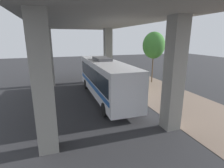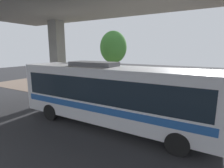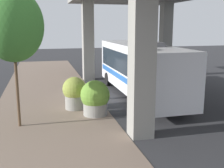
{
  "view_description": "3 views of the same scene",
  "coord_description": "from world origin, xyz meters",
  "px_view_note": "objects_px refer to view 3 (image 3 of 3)",
  "views": [
    {
      "loc": [
        6.93,
        14.62,
        5.33
      ],
      "look_at": [
        1.85,
        -0.77,
        1.09
      ],
      "focal_mm": 28.0,
      "sensor_mm": 36.0,
      "label": 1
    },
    {
      "loc": [
        10.84,
        4.61,
        4.26
      ],
      "look_at": [
        0.87,
        -1.11,
        2.02
      ],
      "focal_mm": 28.0,
      "sensor_mm": 36.0,
      "label": 2
    },
    {
      "loc": [
        -3.37,
        -16.89,
        4.54
      ],
      "look_at": [
        0.32,
        -2.38,
        1.4
      ],
      "focal_mm": 45.0,
      "sensor_mm": 36.0,
      "label": 3
    }
  ],
  "objects_px": {
    "bus": "(139,67)",
    "planter_middle": "(75,93)",
    "street_tree_near": "(13,26)",
    "planter_front": "(95,98)",
    "fire_hydrant": "(92,91)"
  },
  "relations": [
    {
      "from": "bus",
      "to": "planter_front",
      "type": "xyz_separation_m",
      "value": [
        -3.47,
        -3.08,
        -1.06
      ]
    },
    {
      "from": "street_tree_near",
      "to": "planter_front",
      "type": "bearing_deg",
      "value": 11.58
    },
    {
      "from": "bus",
      "to": "planter_middle",
      "type": "relative_size",
      "value": 6.13
    },
    {
      "from": "fire_hydrant",
      "to": "street_tree_near",
      "type": "xyz_separation_m",
      "value": [
        -4.05,
        -3.8,
        3.99
      ]
    },
    {
      "from": "street_tree_near",
      "to": "bus",
      "type": "bearing_deg",
      "value": 28.2
    },
    {
      "from": "fire_hydrant",
      "to": "planter_middle",
      "type": "xyz_separation_m",
      "value": [
        -1.26,
        -1.69,
        0.39
      ]
    },
    {
      "from": "planter_middle",
      "to": "street_tree_near",
      "type": "height_order",
      "value": "street_tree_near"
    },
    {
      "from": "bus",
      "to": "street_tree_near",
      "type": "relative_size",
      "value": 1.8
    },
    {
      "from": "planter_front",
      "to": "planter_middle",
      "type": "bearing_deg",
      "value": 123.14
    },
    {
      "from": "planter_middle",
      "to": "street_tree_near",
      "type": "bearing_deg",
      "value": -142.92
    },
    {
      "from": "bus",
      "to": "planter_middle",
      "type": "distance_m",
      "value": 4.8
    },
    {
      "from": "planter_front",
      "to": "planter_middle",
      "type": "height_order",
      "value": "planter_front"
    },
    {
      "from": "planter_middle",
      "to": "street_tree_near",
      "type": "distance_m",
      "value": 5.02
    },
    {
      "from": "bus",
      "to": "planter_middle",
      "type": "bearing_deg",
      "value": -158.42
    },
    {
      "from": "bus",
      "to": "planter_front",
      "type": "distance_m",
      "value": 4.76
    }
  ]
}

